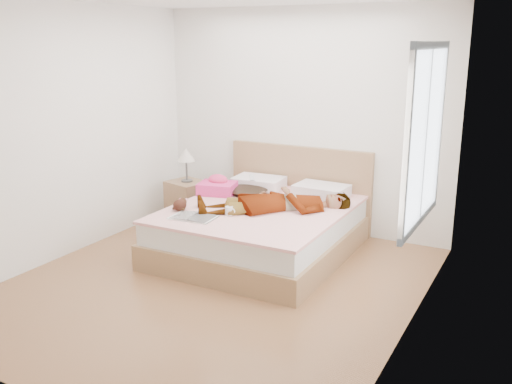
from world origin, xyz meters
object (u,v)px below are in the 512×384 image
towel (217,186)px  coffee_mug (229,211)px  phone (252,178)px  plush_toy (180,204)px  woman (276,198)px  bed (264,226)px  nightstand (188,199)px  magazine (193,217)px

towel → coffee_mug: size_ratio=4.10×
phone → coffee_mug: bearing=-112.9°
plush_toy → woman: bearing=31.1°
bed → towel: bed is taller
towel → nightstand: bearing=160.2°
phone → bed: bed is taller
woman → phone: 0.65m
magazine → coffee_mug: (0.27, 0.25, 0.04)m
coffee_mug → plush_toy: plush_toy is taller
phone → woman: bearing=-74.3°
woman → phone: (-0.50, 0.40, 0.08)m
plush_toy → phone: bearing=69.1°
towel → plush_toy: bearing=-89.0°
nightstand → phone: bearing=-2.5°
woman → plush_toy: woman is taller
towel → magazine: bearing=-72.8°
phone → plush_toy: phone is taller
bed → plush_toy: 0.94m
phone → coffee_mug: size_ratio=0.89×
magazine → nightstand: (-0.85, 1.11, -0.20)m
towel → magazine: towel is taller
magazine → woman: bearing=49.2°
towel → plush_toy: size_ratio=2.05×
bed → towel: bearing=165.8°
plush_toy → magazine: bearing=-30.9°
woman → bed: (-0.17, 0.06, -0.35)m
phone → nightstand: 1.01m
woman → plush_toy: 0.99m
plush_toy → nightstand: nightstand is taller
bed → nightstand: size_ratio=2.18×
woman → towel: size_ratio=3.47×
bed → plush_toy: bed is taller
coffee_mug → woman: bearing=53.4°
woman → magazine: 0.89m
towel → plush_toy: 0.75m
bed → coffee_mug: 0.58m
phone → towel: phone is taller
magazine → plush_toy: 0.32m
towel → magazine: size_ratio=1.02×
coffee_mug → towel: bearing=129.8°
bed → coffee_mug: bearing=-106.8°
bed → plush_toy: bearing=-139.9°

